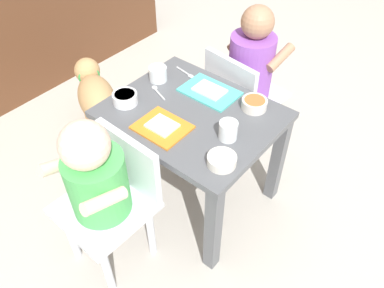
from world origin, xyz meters
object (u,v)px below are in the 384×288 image
water_cup_right (158,75)px  dog (96,95)px  seated_child_left (100,180)px  cereal_bowl_left_side (222,160)px  dining_table (192,130)px  food_tray_right (210,91)px  water_cup_left (228,131)px  cereal_bowl_right_side (125,98)px  spoon_by_right_tray (158,91)px  spoon_by_left_tray (187,73)px  food_tray_left (162,127)px  veggie_bowl_far (254,104)px  seated_child_right (249,67)px

water_cup_right → dog: bearing=95.7°
seated_child_left → cereal_bowl_left_side: 0.38m
dining_table → food_tray_right: food_tray_right is taller
dog → water_cup_left: size_ratio=6.22×
seated_child_left → cereal_bowl_right_side: (0.29, 0.18, 0.06)m
water_cup_left → spoon_by_right_tray: (0.04, 0.35, -0.02)m
dog → water_cup_left: 0.84m
dog → spoon_by_left_tray: (0.14, -0.45, 0.24)m
seated_child_left → spoon_by_right_tray: 0.44m
dog → food_tray_left: (-0.16, -0.60, 0.24)m
food_tray_right → spoon_by_left_tray: 0.15m
veggie_bowl_far → food_tray_right: bearing=98.6°
cereal_bowl_left_side → food_tray_left: bearing=88.7°
food_tray_left → dining_table: bearing=-9.7°
veggie_bowl_far → spoon_by_right_tray: 0.37m
spoon_by_left_tray → food_tray_left: bearing=-154.1°
cereal_bowl_left_side → spoon_by_left_tray: 0.50m
dog → food_tray_right: size_ratio=1.90×
cereal_bowl_right_side → spoon_by_left_tray: (0.28, -0.05, -0.02)m
cereal_bowl_right_side → water_cup_left: bearing=-78.0°
dog → cereal_bowl_right_side: bearing=-109.7°
seated_child_left → veggie_bowl_far: (0.56, -0.19, 0.06)m
veggie_bowl_far → seated_child_left: bearing=161.1°
dining_table → spoon_by_left_tray: bearing=44.6°
spoon_by_left_tray → spoon_by_right_tray: 0.16m
food_tray_left → water_cup_right: 0.29m
cereal_bowl_left_side → dog: bearing=78.9°
spoon_by_left_tray → spoon_by_right_tray: same height
cereal_bowl_left_side → spoon_by_left_tray: size_ratio=0.91×
dog → food_tray_left: size_ratio=2.29×
food_tray_left → spoon_by_right_tray: (0.14, 0.15, -0.00)m
dining_table → seated_child_right: 0.41m
seated_child_right → food_tray_left: size_ratio=3.95×
food_tray_right → cereal_bowl_right_side: 0.31m
cereal_bowl_right_side → spoon_by_right_tray: 0.13m
food_tray_left → water_cup_right: bearing=45.8°
seated_child_right → spoon_by_left_tray: 0.28m
dog → cereal_bowl_right_side: 0.50m
spoon_by_right_tray → food_tray_left: bearing=-132.5°
cereal_bowl_right_side → seated_child_left: bearing=-147.5°
food_tray_left → cereal_bowl_right_side: size_ratio=1.93×
water_cup_left → cereal_bowl_left_side: water_cup_left is taller
seated_child_right → veggie_bowl_far: seated_child_right is taller
seated_child_left → water_cup_right: seated_child_left is taller
dining_table → water_cup_left: bearing=-99.3°
seated_child_right → cereal_bowl_left_side: 0.60m
water_cup_right → cereal_bowl_left_side: 0.50m
food_tray_left → water_cup_left: 0.22m
dining_table → cereal_bowl_right_side: bearing=117.3°
seated_child_right → water_cup_right: seated_child_right is taller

